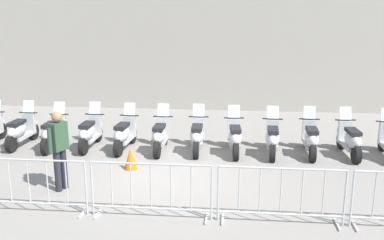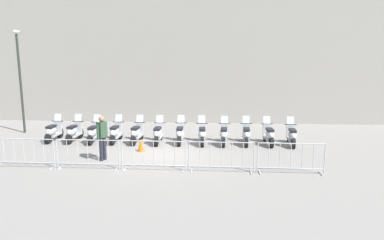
% 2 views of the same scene
% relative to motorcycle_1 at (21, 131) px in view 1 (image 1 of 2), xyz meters
% --- Properties ---
extents(ground_plane, '(120.00, 120.00, 0.00)m').
position_rel_motorcycle_1_xyz_m(ground_plane, '(4.45, -2.13, -0.45)').
color(ground_plane, gray).
extents(motorcycle_1, '(0.56, 1.73, 1.24)m').
position_rel_motorcycle_1_xyz_m(motorcycle_1, '(0.00, 0.00, 0.00)').
color(motorcycle_1, black).
rests_on(motorcycle_1, ground).
extents(motorcycle_2, '(0.56, 1.72, 1.24)m').
position_rel_motorcycle_1_xyz_m(motorcycle_2, '(1.01, -0.18, 0.00)').
color(motorcycle_2, black).
rests_on(motorcycle_2, ground).
extents(motorcycle_3, '(0.56, 1.73, 1.24)m').
position_rel_motorcycle_1_xyz_m(motorcycle_3, '(2.03, -0.14, 0.00)').
color(motorcycle_3, black).
rests_on(motorcycle_3, ground).
extents(motorcycle_4, '(0.60, 1.72, 1.24)m').
position_rel_motorcycle_1_xyz_m(motorcycle_4, '(3.03, -0.24, 0.00)').
color(motorcycle_4, black).
rests_on(motorcycle_4, ground).
extents(motorcycle_5, '(0.56, 1.73, 1.24)m').
position_rel_motorcycle_1_xyz_m(motorcycle_5, '(4.05, -0.34, 0.00)').
color(motorcycle_5, black).
rests_on(motorcycle_5, ground).
extents(motorcycle_6, '(0.56, 1.72, 1.24)m').
position_rel_motorcycle_1_xyz_m(motorcycle_6, '(5.07, -0.33, 0.00)').
color(motorcycle_6, black).
rests_on(motorcycle_6, ground).
extents(motorcycle_7, '(0.56, 1.72, 1.24)m').
position_rel_motorcycle_1_xyz_m(motorcycle_7, '(6.08, -0.44, 0.00)').
color(motorcycle_7, black).
rests_on(motorcycle_7, ground).
extents(motorcycle_8, '(0.59, 1.72, 1.24)m').
position_rel_motorcycle_1_xyz_m(motorcycle_8, '(7.09, -0.51, 0.00)').
color(motorcycle_8, black).
rests_on(motorcycle_8, ground).
extents(motorcycle_9, '(0.58, 1.73, 1.24)m').
position_rel_motorcycle_1_xyz_m(motorcycle_9, '(8.11, -0.49, 0.00)').
color(motorcycle_9, black).
rests_on(motorcycle_9, ground).
extents(motorcycle_10, '(0.56, 1.72, 1.24)m').
position_rel_motorcycle_1_xyz_m(motorcycle_10, '(9.13, -0.56, 0.00)').
color(motorcycle_10, black).
rests_on(motorcycle_10, ground).
extents(barrier_segment_1, '(2.26, 0.57, 1.07)m').
position_rel_motorcycle_1_xyz_m(barrier_segment_1, '(1.98, -4.11, 0.07)').
color(barrier_segment_1, '#B2B5B7').
rests_on(barrier_segment_1, ground).
extents(barrier_segment_2, '(2.26, 0.57, 1.07)m').
position_rel_motorcycle_1_xyz_m(barrier_segment_2, '(4.32, -4.25, 0.07)').
color(barrier_segment_2, '#B2B5B7').
rests_on(barrier_segment_2, ground).
extents(barrier_segment_3, '(2.26, 0.57, 1.07)m').
position_rel_motorcycle_1_xyz_m(barrier_segment_3, '(6.66, -4.39, 0.07)').
color(barrier_segment_3, '#B2B5B7').
rests_on(barrier_segment_3, ground).
extents(officer_near_row_end, '(0.36, 0.50, 1.73)m').
position_rel_motorcycle_1_xyz_m(officer_near_row_end, '(2.21, -3.04, 0.53)').
color(officer_near_row_end, '#23232D').
rests_on(officer_near_row_end, ground).
extents(traffic_cone, '(0.32, 0.32, 0.55)m').
position_rel_motorcycle_1_xyz_m(traffic_cone, '(3.48, -1.73, -0.18)').
color(traffic_cone, orange).
rests_on(traffic_cone, ground).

